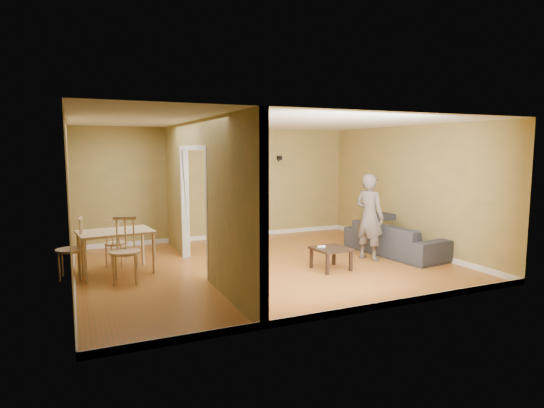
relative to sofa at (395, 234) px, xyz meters
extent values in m
plane|color=#B15E2B|center=(-2.70, 0.27, -0.41)|extent=(6.50, 6.50, 0.00)
plane|color=white|center=(-2.70, 0.27, 2.19)|extent=(6.50, 6.50, 0.00)
plane|color=tan|center=(-2.70, 3.02, 0.89)|extent=(6.50, 0.00, 6.50)
plane|color=tan|center=(-2.70, -2.48, 0.89)|extent=(6.50, 0.00, 6.50)
plane|color=tan|center=(-5.95, 0.27, 0.89)|extent=(0.00, 5.50, 5.50)
plane|color=tan|center=(0.55, 0.27, 0.89)|extent=(0.00, 5.50, 5.50)
cube|color=black|center=(-1.20, 2.96, 1.49)|extent=(0.10, 0.10, 0.10)
imported|color=black|center=(0.00, 0.00, 0.00)|extent=(2.27, 1.19, 0.83)
imported|color=slate|center=(-0.72, -0.12, 0.56)|extent=(0.85, 0.76, 1.95)
cube|color=white|center=(-2.95, 2.82, 0.54)|extent=(0.02, 0.35, 1.91)
cube|color=white|center=(-2.16, 2.82, 0.54)|extent=(0.02, 0.35, 1.91)
cube|color=white|center=(-2.56, 2.99, 0.54)|extent=(0.81, 0.02, 1.91)
cube|color=white|center=(-2.56, 2.82, -0.39)|extent=(0.77, 0.35, 0.02)
cube|color=white|center=(-2.56, 2.82, -0.02)|extent=(0.77, 0.35, 0.02)
cube|color=white|center=(-2.56, 2.82, 0.35)|extent=(0.77, 0.35, 0.02)
cube|color=white|center=(-2.56, 2.82, 0.73)|extent=(0.77, 0.35, 0.02)
cube|color=white|center=(-2.56, 2.82, 1.10)|extent=(0.77, 0.35, 0.02)
cube|color=white|center=(-2.56, 2.82, 1.48)|extent=(0.77, 0.35, 0.02)
cube|color=navy|center=(-2.54, 2.82, 0.10)|extent=(0.44, 0.29, 0.22)
cube|color=#19604E|center=(-2.61, 2.82, 0.48)|extent=(0.46, 0.30, 0.24)
cube|color=navy|center=(-2.52, 2.82, 0.85)|extent=(0.43, 0.28, 0.22)
cube|color=#13144D|center=(-2.59, 2.82, 1.08)|extent=(0.45, 0.29, 0.23)
cube|color=black|center=(-1.78, -0.48, -0.04)|extent=(0.59, 0.59, 0.04)
cube|color=black|center=(-2.03, -0.73, -0.24)|extent=(0.05, 0.05, 0.36)
cube|color=black|center=(-1.54, -0.73, -0.24)|extent=(0.05, 0.05, 0.36)
cube|color=black|center=(-2.03, -0.24, -0.24)|extent=(0.05, 0.05, 0.36)
cube|color=black|center=(-1.54, -0.24, -0.24)|extent=(0.05, 0.05, 0.36)
cube|color=white|center=(-1.92, -0.39, 0.00)|extent=(0.15, 0.04, 0.03)
cube|color=#C2A78C|center=(-5.27, 0.77, 0.31)|extent=(1.19, 0.79, 0.04)
cylinder|color=#C2A78C|center=(-5.82, 0.43, -0.06)|extent=(0.05, 0.05, 0.70)
cylinder|color=#C2A78C|center=(-4.73, 0.43, -0.06)|extent=(0.05, 0.05, 0.70)
cylinder|color=#C2A78C|center=(-5.82, 1.12, -0.06)|extent=(0.05, 0.05, 0.70)
cylinder|color=#C2A78C|center=(-4.73, 1.12, -0.06)|extent=(0.05, 0.05, 0.70)
camera|label=1|loc=(-5.90, -7.23, 1.71)|focal=30.00mm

